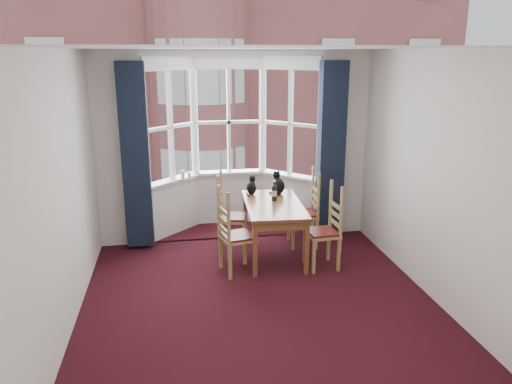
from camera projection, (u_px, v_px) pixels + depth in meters
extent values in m
plane|color=black|center=(261.00, 308.00, 5.59)|extent=(4.50, 4.50, 0.00)
plane|color=white|center=(262.00, 48.00, 4.83)|extent=(4.50, 4.50, 0.00)
plane|color=silver|center=(61.00, 196.00, 4.89)|extent=(0.00, 4.50, 4.50)
plane|color=silver|center=(439.00, 179.00, 5.53)|extent=(0.00, 4.50, 4.50)
plane|color=silver|center=(325.00, 281.00, 3.07)|extent=(4.00, 0.00, 4.00)
cube|color=silver|center=(120.00, 151.00, 7.08)|extent=(0.70, 0.12, 2.80)
cube|color=silver|center=(342.00, 144.00, 7.61)|extent=(0.70, 0.12, 2.80)
cube|color=#162032|center=(136.00, 157.00, 6.96)|extent=(0.38, 0.22, 2.60)
cube|color=#162032|center=(331.00, 150.00, 7.41)|extent=(0.38, 0.22, 2.60)
cube|color=brown|center=(274.00, 205.00, 6.82)|extent=(0.84, 1.46, 0.04)
cube|color=brown|center=(255.00, 250.00, 6.26)|extent=(0.06, 0.06, 0.73)
cube|color=brown|center=(245.00, 217.00, 7.52)|extent=(0.06, 0.06, 0.73)
cube|color=brown|center=(306.00, 248.00, 6.33)|extent=(0.06, 0.06, 0.73)
cube|color=brown|center=(289.00, 215.00, 7.59)|extent=(0.06, 0.06, 0.73)
cube|color=#A68650|center=(238.00, 237.00, 6.38)|extent=(0.49, 0.50, 0.06)
cube|color=#52160E|center=(238.00, 236.00, 6.37)|extent=(0.44, 0.45, 0.03)
cube|color=#A68650|center=(233.00, 218.00, 7.11)|extent=(0.48, 0.49, 0.06)
cube|color=#52160E|center=(233.00, 217.00, 7.11)|extent=(0.43, 0.45, 0.03)
cube|color=#A68650|center=(322.00, 233.00, 6.52)|extent=(0.43, 0.45, 0.06)
cube|color=#52160E|center=(322.00, 232.00, 6.51)|extent=(0.39, 0.40, 0.03)
cube|color=#A68650|center=(303.00, 214.00, 7.29)|extent=(0.42, 0.44, 0.06)
cube|color=#52160E|center=(303.00, 213.00, 7.28)|extent=(0.38, 0.40, 0.03)
ellipsoid|color=black|center=(251.00, 188.00, 7.24)|extent=(0.20, 0.22, 0.19)
sphere|color=black|center=(252.00, 179.00, 7.27)|extent=(0.11, 0.11, 0.09)
cone|color=black|center=(251.00, 176.00, 7.26)|extent=(0.04, 0.04, 0.04)
cone|color=black|center=(254.00, 176.00, 7.25)|extent=(0.04, 0.04, 0.04)
ellipsoid|color=black|center=(278.00, 186.00, 7.27)|extent=(0.21, 0.26, 0.23)
sphere|color=black|center=(277.00, 175.00, 7.30)|extent=(0.12, 0.12, 0.11)
cone|color=black|center=(275.00, 172.00, 7.28)|extent=(0.04, 0.04, 0.05)
cone|color=black|center=(279.00, 171.00, 7.30)|extent=(0.04, 0.04, 0.05)
cylinder|color=black|center=(274.00, 193.00, 6.92)|extent=(0.07, 0.07, 0.20)
sphere|color=black|center=(274.00, 187.00, 6.89)|extent=(0.07, 0.07, 0.07)
cylinder|color=black|center=(274.00, 184.00, 6.88)|extent=(0.03, 0.03, 0.09)
cylinder|color=gold|center=(274.00, 181.00, 6.87)|extent=(0.03, 0.03, 0.02)
cylinder|color=silver|center=(274.00, 193.00, 6.92)|extent=(0.07, 0.07, 0.08)
cylinder|color=white|center=(183.00, 175.00, 7.68)|extent=(0.06, 0.06, 0.13)
cylinder|color=white|center=(189.00, 175.00, 7.73)|extent=(0.06, 0.06, 0.10)
plane|color=#333335|center=(187.00, 171.00, 37.83)|extent=(80.00, 80.00, 0.00)
cube|color=#A95A57|center=(195.00, 100.00, 18.84)|extent=(18.00, 6.00, 14.00)
cylinder|color=#A95A57|center=(200.00, 109.00, 16.00)|extent=(3.20, 3.20, 14.00)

